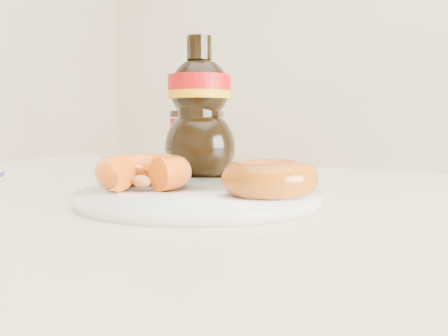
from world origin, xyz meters
The scene contains 7 objects.
dining_table centered at (0.00, 0.10, 0.67)m, with size 1.40×0.90×0.75m.
plate centered at (0.06, 0.04, 0.76)m, with size 0.27×0.27×0.01m.
donut_bitten centered at (0.00, 0.02, 0.78)m, with size 0.11×0.11×0.04m, color orange.
donut_whole centered at (0.15, 0.05, 0.78)m, with size 0.10×0.10×0.04m, color #8D3309.
nutella_jar centered at (-0.11, 0.27, 0.82)m, with size 0.09×0.09×0.13m.
syrup_bottle centered at (-0.05, 0.20, 0.86)m, with size 0.11×0.09×0.21m, color black, non-canonical shape.
dark_jar centered at (-0.08, 0.27, 0.79)m, with size 0.05×0.05×0.08m.
Camera 1 is at (0.38, -0.40, 0.84)m, focal length 40.00 mm.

